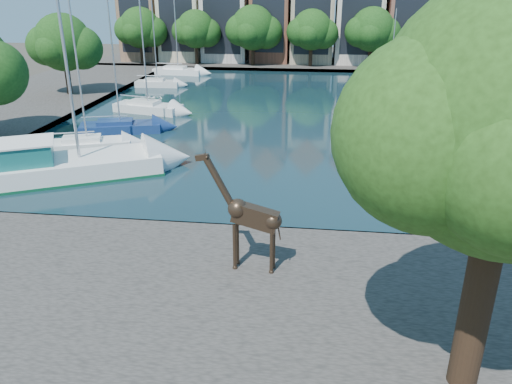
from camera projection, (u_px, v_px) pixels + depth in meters
The scene contains 29 objects.
ground at pixel (242, 234), 23.09m from camera, with size 160.00×160.00×0.00m, color #38332B.
water_basin at pixel (281, 113), 45.11m from camera, with size 38.00×50.00×0.08m, color black.
near_quay at pixel (211, 323), 16.57m from camera, with size 50.00×14.00×0.50m, color #4A4540.
far_quay at pixel (297, 62), 74.41m from camera, with size 60.00×16.00×0.50m, color #4A4540.
left_quay at pixel (22, 104), 47.86m from camera, with size 14.00×52.00×0.50m, color #4A4540.
townhouse_west_end at pixel (145, 11), 74.30m from camera, with size 5.44×9.18×14.93m.
townhouse_west_mid at pixel (183, 5), 73.29m from camera, with size 5.94×9.18×16.79m.
townhouse_west_inner at pixel (227, 11), 72.89m from camera, with size 6.43×9.18×15.15m.
townhouse_center at pixel (271, 4), 71.77m from camera, with size 5.44×9.18×16.93m.
townhouse_east_inner at pixel (313, 9), 71.33m from camera, with size 5.94×9.18×15.79m.
townhouse_east_mid at pixel (359, 6), 70.45m from camera, with size 6.43×9.18×16.65m.
townhouse_east_end at pixel (406, 14), 70.09m from camera, with size 5.44×9.18×14.43m.
far_tree_far_west at pixel (141, 29), 69.96m from camera, with size 7.28×5.60×7.68m.
far_tree_west at pixel (196, 30), 69.09m from camera, with size 6.76×5.20×7.36m.
far_tree_mid_west at pixel (254, 29), 68.10m from camera, with size 7.80×6.00×8.00m.
far_tree_mid_east at pixel (312, 31), 67.26m from camera, with size 7.02×5.40×7.52m.
far_tree_east at pixel (373, 31), 66.31m from camera, with size 7.54×5.80×7.84m.
far_tree_far_east at pixel (435, 33), 65.47m from camera, with size 6.76×5.20×7.36m.
side_tree_left_far at pixel (64, 44), 49.23m from camera, with size 7.28×5.60×7.88m.
giraffe_statue at pixel (249, 215), 18.56m from camera, with size 3.17×0.68×4.52m.
motorsailer at pixel (47, 164), 29.12m from camera, with size 12.36×8.69×12.25m.
sailboat_left_a at pixel (88, 143), 34.42m from camera, with size 6.10×3.80×11.24m.
sailboat_left_b at pixel (120, 125), 38.94m from camera, with size 6.48×3.77×11.37m.
sailboat_left_c at pixel (148, 106), 45.12m from camera, with size 6.52×3.55×10.48m.
sailboat_left_d at pixel (157, 82), 56.82m from camera, with size 4.96×1.93×9.23m.
sailboat_left_e at pixel (178, 70), 64.94m from camera, with size 6.53×2.85×9.67m.
sailboat_right_b at pixel (456, 113), 42.51m from camera, with size 6.52×3.48×10.46m.
sailboat_right_c at pixel (422, 116), 42.05m from camera, with size 5.33×3.54×8.26m.
sailboat_right_d at pixel (390, 74), 61.72m from camera, with size 4.48×1.88×8.25m.
Camera 1 is at (3.18, -20.38, 10.58)m, focal length 35.00 mm.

